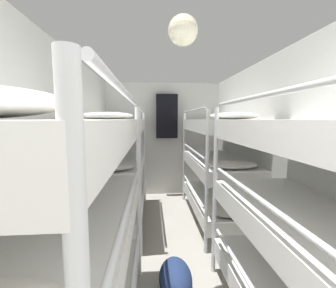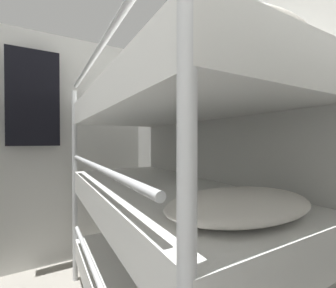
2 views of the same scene
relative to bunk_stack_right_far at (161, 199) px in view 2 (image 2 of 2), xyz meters
name	(u,v)px [view 2 (image 2 of 2)]	position (x,y,z in m)	size (l,w,h in m)	color
wall_back	(26,150)	(-0.78, 1.39, 0.27)	(2.49, 0.06, 2.39)	silver
bunk_stack_right_far	(161,199)	(0.00, 0.00, 0.00)	(0.81, 1.87, 1.78)	silver
hanging_coat	(34,99)	(-0.71, 1.24, 0.77)	(0.44, 0.12, 0.90)	black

